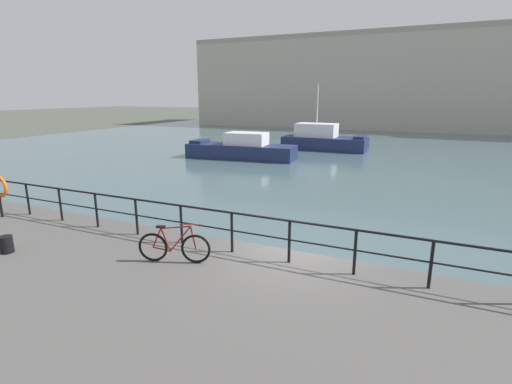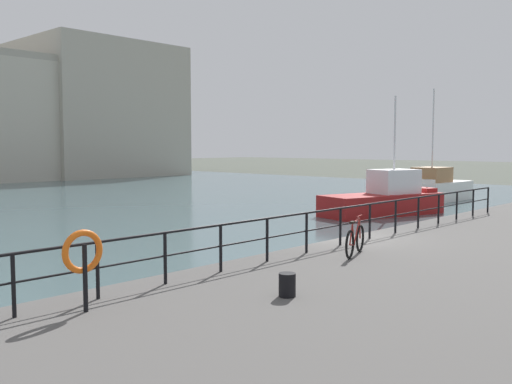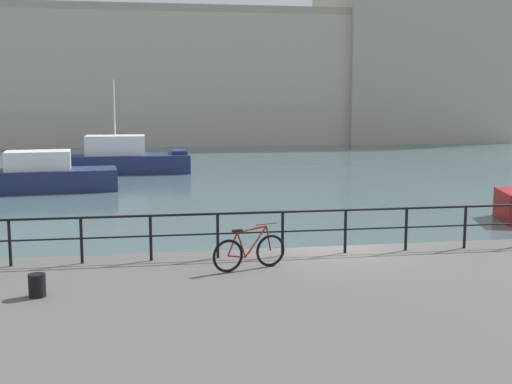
{
  "view_description": "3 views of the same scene",
  "coord_description": "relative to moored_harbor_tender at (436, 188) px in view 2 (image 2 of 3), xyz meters",
  "views": [
    {
      "loc": [
        2.96,
        -8.89,
        4.8
      ],
      "look_at": [
        -2.12,
        2.27,
        1.69
      ],
      "focal_mm": 27.01,
      "sensor_mm": 36.0,
      "label": 1
    },
    {
      "loc": [
        -14.6,
        -9.83,
        3.67
      ],
      "look_at": [
        -0.53,
        3.33,
        2.1
      ],
      "focal_mm": 39.82,
      "sensor_mm": 36.0,
      "label": 2
    },
    {
      "loc": [
        -4.51,
        -15.54,
        4.6
      ],
      "look_at": [
        -1.34,
        3.53,
        1.79
      ],
      "focal_mm": 45.64,
      "sensor_mm": 36.0,
      "label": 3
    }
  ],
  "objects": [
    {
      "name": "ground_plane",
      "position": [
        -21.33,
        -7.21,
        -0.89
      ],
      "size": [
        240.0,
        240.0,
        0.0
      ],
      "primitive_type": "plane",
      "color": "#4C5147"
    },
    {
      "name": "moored_harbor_tender",
      "position": [
        0.0,
        0.0,
        0.0
      ],
      "size": [
        5.28,
        2.76,
        7.4
      ],
      "rotation": [
        0.0,
        0.0,
        3.1
      ],
      "color": "white",
      "rests_on": "water_basin"
    },
    {
      "name": "moored_white_yacht",
      "position": [
        -9.25,
        -1.51,
        -0.04
      ],
      "size": [
        7.33,
        4.15,
        6.32
      ],
      "rotation": [
        0.0,
        0.0,
        -0.28
      ],
      "color": "maroon",
      "rests_on": "water_basin"
    },
    {
      "name": "quay_railing",
      "position": [
        -22.75,
        -7.96,
        0.71
      ],
      "size": [
        21.68,
        0.07,
        1.08
      ],
      "color": "black",
      "rests_on": "quay_promenade"
    },
    {
      "name": "parked_bicycle",
      "position": [
        -23.72,
        -9.09,
        0.37
      ],
      "size": [
        1.69,
        0.63,
        0.98
      ],
      "rotation": [
        0.0,
        0.0,
        0.33
      ],
      "color": "black",
      "rests_on": "quay_promenade"
    },
    {
      "name": "mooring_bollard",
      "position": [
        -27.97,
        -10.39,
        0.2
      ],
      "size": [
        0.32,
        0.32,
        0.44
      ],
      "primitive_type": "cylinder",
      "color": "black",
      "rests_on": "quay_promenade"
    },
    {
      "name": "life_ring_stand",
      "position": [
        -31.04,
        -8.47,
        0.96
      ],
      "size": [
        0.75,
        0.16,
        1.4
      ],
      "color": "black",
      "rests_on": "quay_promenade"
    }
  ]
}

